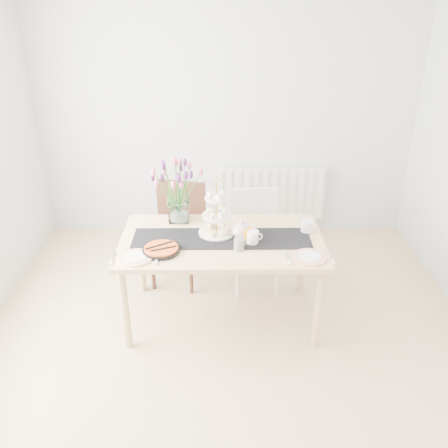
{
  "coord_description": "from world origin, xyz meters",
  "views": [
    {
      "loc": [
        -0.05,
        -2.69,
        2.54
      ],
      "look_at": [
        -0.03,
        0.54,
        0.91
      ],
      "focal_mm": 38.0,
      "sensor_mm": 36.0,
      "label": 1
    }
  ],
  "objects_px": {
    "cake_stand": "(217,220)",
    "plate_right": "(309,257)",
    "radiator": "(271,194)",
    "tart_tin": "(161,250)",
    "plate_left": "(135,258)",
    "cream_jug": "(307,226)",
    "mug_orange": "(246,234)",
    "chair_brown": "(178,225)",
    "tulip_vase": "(178,183)",
    "chair_white": "(255,231)",
    "teapot": "(241,230)",
    "mug_white": "(253,237)",
    "mug_grey": "(239,244)",
    "dining_table": "(222,247)"
  },
  "relations": [
    {
      "from": "plate_left",
      "to": "cake_stand",
      "type": "bearing_deg",
      "value": 32.64
    },
    {
      "from": "cake_stand",
      "to": "chair_brown",
      "type": "bearing_deg",
      "value": 123.22
    },
    {
      "from": "chair_brown",
      "to": "tulip_vase",
      "type": "distance_m",
      "value": 0.62
    },
    {
      "from": "plate_left",
      "to": "cream_jug",
      "type": "bearing_deg",
      "value": 17.29
    },
    {
      "from": "plate_left",
      "to": "teapot",
      "type": "bearing_deg",
      "value": 21.1
    },
    {
      "from": "chair_brown",
      "to": "tart_tin",
      "type": "distance_m",
      "value": 0.86
    },
    {
      "from": "teapot",
      "to": "tart_tin",
      "type": "bearing_deg",
      "value": -156.21
    },
    {
      "from": "cream_jug",
      "to": "chair_white",
      "type": "bearing_deg",
      "value": 130.9
    },
    {
      "from": "tart_tin",
      "to": "plate_left",
      "type": "height_order",
      "value": "tart_tin"
    },
    {
      "from": "tulip_vase",
      "to": "teapot",
      "type": "height_order",
      "value": "tulip_vase"
    },
    {
      "from": "radiator",
      "to": "mug_orange",
      "type": "xyz_separation_m",
      "value": [
        -0.36,
        -1.62,
        0.35
      ]
    },
    {
      "from": "dining_table",
      "to": "plate_left",
      "type": "xyz_separation_m",
      "value": [
        -0.64,
        -0.29,
        0.08
      ]
    },
    {
      "from": "mug_grey",
      "to": "plate_left",
      "type": "relative_size",
      "value": 0.37
    },
    {
      "from": "chair_brown",
      "to": "tulip_vase",
      "type": "height_order",
      "value": "tulip_vase"
    },
    {
      "from": "mug_grey",
      "to": "teapot",
      "type": "bearing_deg",
      "value": 48.74
    },
    {
      "from": "cream_jug",
      "to": "tart_tin",
      "type": "relative_size",
      "value": 0.34
    },
    {
      "from": "mug_white",
      "to": "mug_orange",
      "type": "distance_m",
      "value": 0.07
    },
    {
      "from": "radiator",
      "to": "mug_white",
      "type": "bearing_deg",
      "value": -100.48
    },
    {
      "from": "dining_table",
      "to": "chair_white",
      "type": "distance_m",
      "value": 0.65
    },
    {
      "from": "cream_jug",
      "to": "plate_left",
      "type": "xyz_separation_m",
      "value": [
        -1.33,
        -0.41,
        -0.04
      ]
    },
    {
      "from": "mug_white",
      "to": "mug_orange",
      "type": "bearing_deg",
      "value": 120.28
    },
    {
      "from": "chair_brown",
      "to": "plate_left",
      "type": "xyz_separation_m",
      "value": [
        -0.23,
        -0.94,
        0.21
      ]
    },
    {
      "from": "mug_white",
      "to": "mug_grey",
      "type": "bearing_deg",
      "value": -153.36
    },
    {
      "from": "teapot",
      "to": "chair_brown",
      "type": "bearing_deg",
      "value": 136.67
    },
    {
      "from": "cream_jug",
      "to": "plate_left",
      "type": "height_order",
      "value": "cream_jug"
    },
    {
      "from": "chair_brown",
      "to": "plate_right",
      "type": "xyz_separation_m",
      "value": [
        1.05,
        -0.94,
        0.21
      ]
    },
    {
      "from": "teapot",
      "to": "plate_left",
      "type": "distance_m",
      "value": 0.85
    },
    {
      "from": "mug_grey",
      "to": "mug_orange",
      "type": "height_order",
      "value": "mug_orange"
    },
    {
      "from": "mug_grey",
      "to": "chair_brown",
      "type": "bearing_deg",
      "value": 89.91
    },
    {
      "from": "cake_stand",
      "to": "plate_right",
      "type": "xyz_separation_m",
      "value": [
        0.68,
        -0.38,
        -0.12
      ]
    },
    {
      "from": "radiator",
      "to": "tart_tin",
      "type": "bearing_deg",
      "value": -119.25
    },
    {
      "from": "mug_grey",
      "to": "plate_right",
      "type": "relative_size",
      "value": 0.38
    },
    {
      "from": "tart_tin",
      "to": "plate_left",
      "type": "distance_m",
      "value": 0.21
    },
    {
      "from": "chair_brown",
      "to": "mug_white",
      "type": "xyz_separation_m",
      "value": [
        0.64,
        -0.72,
        0.25
      ]
    },
    {
      "from": "chair_brown",
      "to": "tulip_vase",
      "type": "xyz_separation_m",
      "value": [
        0.04,
        -0.3,
        0.54
      ]
    },
    {
      "from": "chair_white",
      "to": "dining_table",
      "type": "bearing_deg",
      "value": -122.54
    },
    {
      "from": "tart_tin",
      "to": "chair_white",
      "type": "bearing_deg",
      "value": 44.71
    },
    {
      "from": "radiator",
      "to": "cream_jug",
      "type": "bearing_deg",
      "value": -84.58
    },
    {
      "from": "chair_brown",
      "to": "tulip_vase",
      "type": "relative_size",
      "value": 1.5
    },
    {
      "from": "chair_white",
      "to": "mug_orange",
      "type": "distance_m",
      "value": 0.65
    },
    {
      "from": "tulip_vase",
      "to": "mug_white",
      "type": "height_order",
      "value": "tulip_vase"
    },
    {
      "from": "cream_jug",
      "to": "plate_right",
      "type": "relative_size",
      "value": 0.39
    },
    {
      "from": "mug_orange",
      "to": "radiator",
      "type": "bearing_deg",
      "value": 28.45
    },
    {
      "from": "cake_stand",
      "to": "tulip_vase",
      "type": "bearing_deg",
      "value": 141.63
    },
    {
      "from": "plate_right",
      "to": "mug_orange",
      "type": "bearing_deg",
      "value": 149.04
    },
    {
      "from": "mug_grey",
      "to": "plate_right",
      "type": "height_order",
      "value": "mug_grey"
    },
    {
      "from": "teapot",
      "to": "mug_orange",
      "type": "relative_size",
      "value": 2.13
    },
    {
      "from": "chair_white",
      "to": "tart_tin",
      "type": "bearing_deg",
      "value": -139.13
    },
    {
      "from": "teapot",
      "to": "mug_white",
      "type": "relative_size",
      "value": 2.17
    },
    {
      "from": "teapot",
      "to": "plate_right",
      "type": "height_order",
      "value": "teapot"
    }
  ]
}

